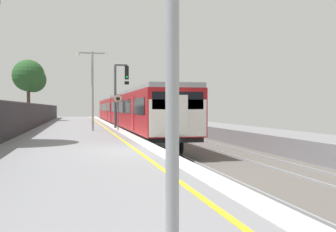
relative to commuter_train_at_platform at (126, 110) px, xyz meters
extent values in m
cube|color=gray|center=(-4.60, -24.38, -1.77)|extent=(6.40, 110.00, 1.00)
cube|color=silver|center=(-1.70, -24.38, -1.26)|extent=(0.60, 110.00, 0.01)
cube|color=yellow|center=(-2.45, -24.38, -1.26)|extent=(0.12, 110.00, 0.01)
cube|color=#56514C|center=(4.10, -24.38, -2.37)|extent=(11.00, 110.00, 0.20)
cube|color=gray|center=(-0.71, -24.38, -2.23)|extent=(0.07, 110.00, 0.08)
cube|color=gray|center=(0.72, -24.38, -2.23)|extent=(0.07, 110.00, 0.08)
cube|color=gray|center=(3.29, -24.38, -2.23)|extent=(0.07, 110.00, 0.08)
cube|color=gray|center=(4.72, -24.38, -2.23)|extent=(0.07, 110.00, 0.08)
cube|color=maroon|center=(0.00, -10.37, 0.00)|extent=(2.80, 20.26, 2.30)
cube|color=black|center=(0.00, -10.37, -1.27)|extent=(2.64, 19.66, 0.25)
cube|color=gray|center=(0.00, -10.37, 1.27)|extent=(2.68, 20.26, 0.24)
cube|color=black|center=(-1.41, -10.37, 0.30)|extent=(0.02, 18.66, 0.84)
cube|color=red|center=(-1.41, -15.43, -0.10)|extent=(0.03, 1.10, 1.90)
cube|color=red|center=(-1.41, -5.30, -0.10)|extent=(0.03, 1.10, 1.90)
cylinder|color=black|center=(-0.78, -17.90, -1.77)|extent=(0.12, 0.84, 0.84)
cylinder|color=black|center=(0.78, -17.90, -1.77)|extent=(0.12, 0.84, 0.84)
cylinder|color=black|center=(-0.78, -2.84, -1.77)|extent=(0.12, 0.84, 0.84)
cylinder|color=black|center=(0.78, -2.84, -1.77)|extent=(0.12, 0.84, 0.84)
cube|color=maroon|center=(0.00, 10.49, 0.00)|extent=(2.80, 20.26, 2.30)
cube|color=black|center=(0.00, 10.49, -1.27)|extent=(2.64, 19.66, 0.25)
cube|color=gray|center=(0.00, 10.49, 1.27)|extent=(2.68, 20.26, 0.24)
cube|color=black|center=(-1.41, 10.49, 0.30)|extent=(0.02, 18.66, 0.84)
cube|color=red|center=(-1.41, 5.42, -0.10)|extent=(0.03, 1.10, 1.90)
cube|color=red|center=(-1.41, 15.55, -0.10)|extent=(0.03, 1.10, 1.90)
cylinder|color=black|center=(-0.78, 2.96, -1.77)|extent=(0.12, 0.84, 0.84)
cylinder|color=black|center=(0.78, 2.96, -1.77)|extent=(0.12, 0.84, 0.84)
cylinder|color=black|center=(-0.78, 18.02, -1.77)|extent=(0.12, 0.84, 0.84)
cylinder|color=black|center=(0.78, 18.02, -1.77)|extent=(0.12, 0.84, 0.84)
cube|color=silver|center=(0.00, -20.46, -0.25)|extent=(2.70, 0.10, 1.70)
cube|color=black|center=(0.00, -20.47, 0.55)|extent=(2.40, 0.08, 0.80)
cube|color=silver|center=(0.00, -20.60, -0.10)|extent=(0.80, 0.24, 1.80)
cylinder|color=white|center=(-0.95, -20.52, -1.00)|extent=(0.18, 0.06, 0.18)
cylinder|color=white|center=(0.95, -20.52, -1.00)|extent=(0.18, 0.06, 0.18)
cylinder|color=black|center=(0.00, -20.75, -1.25)|extent=(0.20, 0.35, 0.20)
cube|color=black|center=(0.00, 10.49, 1.52)|extent=(0.60, 0.90, 0.20)
cylinder|color=#47474C|center=(-1.75, -8.42, 1.05)|extent=(0.18, 0.18, 4.63)
cube|color=#47474C|center=(-1.30, -8.42, 3.37)|extent=(0.90, 0.12, 0.12)
cube|color=black|center=(-0.90, -8.42, 2.82)|extent=(0.28, 0.20, 1.00)
cylinder|color=black|center=(-0.90, -8.54, 3.14)|extent=(0.16, 0.04, 0.16)
cylinder|color=black|center=(-0.90, -8.54, 2.82)|extent=(0.16, 0.04, 0.16)
cylinder|color=#19D83F|center=(-0.90, -8.54, 2.50)|extent=(0.16, 0.04, 0.16)
cube|color=black|center=(-0.90, -8.42, 2.07)|extent=(0.32, 0.16, 0.24)
cylinder|color=#59595B|center=(-1.85, -11.48, -0.25)|extent=(0.08, 0.08, 2.04)
cylinder|color=black|center=(-1.85, -11.49, 0.83)|extent=(0.59, 0.02, 0.59)
cylinder|color=silver|center=(-1.85, -11.50, 0.83)|extent=(0.56, 0.02, 0.56)
cube|color=black|center=(-1.85, -11.51, 0.83)|extent=(0.24, 0.01, 0.18)
cylinder|color=#93999E|center=(-3.50, -34.31, 1.19)|extent=(0.14, 0.14, 4.91)
cylinder|color=#93999E|center=(-3.50, -11.75, 1.29)|extent=(0.14, 0.14, 5.11)
cube|color=#93999E|center=(-3.05, -11.75, 3.75)|extent=(0.90, 0.08, 0.08)
cylinder|color=silver|center=(-2.60, -11.75, 3.67)|extent=(0.20, 0.20, 0.18)
cube|color=#93999E|center=(-3.95, -11.75, 3.75)|extent=(0.90, 0.08, 0.08)
cylinder|color=silver|center=(-4.40, -11.75, 3.67)|extent=(0.20, 0.20, 0.18)
cylinder|color=#38383D|center=(-7.55, -12.69, -0.37)|extent=(0.07, 0.07, 1.79)
cylinder|color=#38383D|center=(-7.55, -1.01, -0.37)|extent=(0.07, 0.07, 1.79)
cylinder|color=#38383D|center=(-7.55, 10.68, -0.37)|extent=(0.07, 0.07, 1.79)
cylinder|color=#38383D|center=(-7.55, 22.37, -0.37)|extent=(0.07, 0.07, 1.79)
cylinder|color=#473323|center=(-9.95, 10.47, 0.82)|extent=(0.37, 0.37, 4.18)
sphere|color=#234C23|center=(-9.95, 10.47, 3.92)|extent=(3.64, 3.64, 3.64)
sphere|color=#234C23|center=(-9.42, 10.90, 3.46)|extent=(2.90, 2.90, 2.90)
camera|label=1|loc=(-4.44, -38.31, 0.22)|focal=43.32mm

